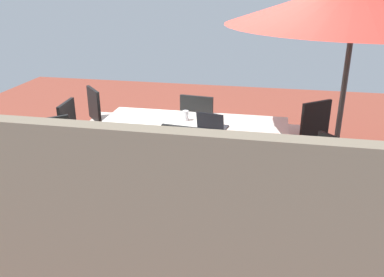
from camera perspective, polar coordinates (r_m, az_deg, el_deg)
The scene contains 13 objects.
ground_plane at distance 5.08m, azimuth -0.00°, elevation -6.58°, with size 10.00×10.00×0.02m, color brown.
hedge_row at distance 2.72m, azimuth -10.71°, elevation -17.44°, with size 6.30×0.80×1.39m, color #1E4C23.
dining_table at distance 4.78m, azimuth -0.00°, elevation 1.20°, with size 2.21×1.11×0.77m.
patio_umbrella at distance 4.65m, azimuth 21.86°, elevation 17.06°, with size 2.65×2.65×2.37m.
chair_southeast at distance 5.90m, azimuth -11.98°, elevation 2.97°, with size 0.59×0.59×0.98m.
chair_northwest at distance 4.15m, azimuth 17.57°, elevation -5.77°, with size 0.59×0.59×0.98m.
chair_southwest at distance 5.45m, azimuth 15.58°, elevation 1.06°, with size 0.58×0.58×0.98m.
chair_northeast at distance 4.68m, azimuth -18.43°, elevation -2.72°, with size 0.59×0.59×0.98m.
chair_south at distance 5.49m, azimuth 1.08°, elevation 2.04°, with size 0.47×0.48×0.98m.
chair_north at distance 4.19m, azimuth -2.05°, elevation -4.44°, with size 0.48×0.49×0.98m.
chair_east at distance 5.27m, azimuth -15.28°, elevation 0.39°, with size 0.48×0.47×0.98m.
laptop at distance 4.67m, azimuth 2.80°, elevation 1.89°, with size 0.36×0.30×0.21m.
cup at distance 4.95m, azimuth -0.90°, elevation 3.22°, with size 0.07×0.07×0.12m, color white.
Camera 1 is at (-0.88, 4.39, 2.39)m, focal length 38.25 mm.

